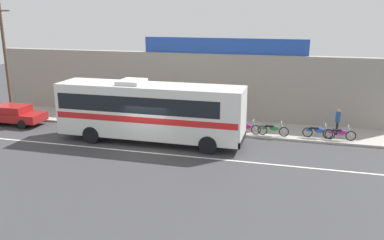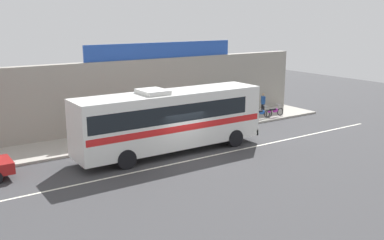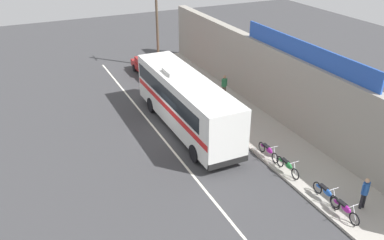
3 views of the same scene
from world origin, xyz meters
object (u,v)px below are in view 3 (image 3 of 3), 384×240
object	(u,v)px
intercity_bus	(185,99)
parked_car	(147,66)
motorcycle_purple	(268,150)
motorcycle_green	(287,166)
motorcycle_red	(344,209)
utility_pole	(157,19)
pedestrian_by_curb	(365,191)
motorcycle_orange	(326,192)
pedestrian_far_right	(224,84)

from	to	relation	value
intercity_bus	parked_car	world-z (taller)	intercity_bus
intercity_bus	parked_car	bearing A→B (deg)	173.77
motorcycle_purple	motorcycle_green	xyz separation A→B (m)	(1.73, 0.03, 0.00)
motorcycle_purple	motorcycle_red	size ratio (longest dim) A/B	1.06
motorcycle_green	motorcycle_purple	bearing A→B (deg)	-178.95
motorcycle_purple	motorcycle_red	bearing A→B (deg)	2.12
motorcycle_purple	motorcycle_green	size ratio (longest dim) A/B	1.00
parked_car	utility_pole	bearing A→B (deg)	132.01
utility_pole	pedestrian_by_curb	xyz separation A→B (m)	(23.12, 1.43, -3.27)
motorcycle_orange	pedestrian_by_curb	size ratio (longest dim) A/B	1.09
pedestrian_far_right	pedestrian_by_curb	world-z (taller)	pedestrian_far_right
utility_pole	parked_car	bearing A→B (deg)	-47.99
utility_pole	pedestrian_by_curb	distance (m)	23.39
intercity_bus	pedestrian_by_curb	distance (m)	11.90
motorcycle_orange	pedestrian_far_right	distance (m)	13.09
parked_car	pedestrian_by_curb	size ratio (longest dim) A/B	2.59
motorcycle_purple	parked_car	bearing A→B (deg)	-174.38
motorcycle_purple	motorcycle_red	world-z (taller)	same
intercity_bus	parked_car	xyz separation A→B (m)	(-10.59, 1.16, -1.33)
pedestrian_far_right	parked_car	bearing A→B (deg)	-155.05
parked_car	pedestrian_far_right	size ratio (longest dim) A/B	2.49
motorcycle_red	pedestrian_by_curb	distance (m)	1.33
intercity_bus	motorcycle_red	bearing A→B (deg)	14.75
motorcycle_orange	motorcycle_purple	bearing A→B (deg)	-176.29
motorcycle_orange	motorcycle_red	world-z (taller)	same
motorcycle_green	parked_car	bearing A→B (deg)	-174.83
parked_car	motorcycle_orange	world-z (taller)	parked_car
parked_car	motorcycle_orange	size ratio (longest dim) A/B	2.36
intercity_bus	motorcycle_red	world-z (taller)	intercity_bus
utility_pole	motorcycle_purple	bearing A→B (deg)	0.04
parked_car	motorcycle_red	distance (m)	21.86
intercity_bus	motorcycle_orange	distance (m)	10.44
motorcycle_green	pedestrian_far_right	size ratio (longest dim) A/B	1.12
motorcycle_orange	motorcycle_green	distance (m)	2.71
motorcycle_green	motorcycle_orange	bearing A→B (deg)	5.42
motorcycle_green	utility_pole	bearing A→B (deg)	-179.87
intercity_bus	motorcycle_orange	world-z (taller)	intercity_bus
intercity_bus	pedestrian_far_right	bearing A→B (deg)	123.75
motorcycle_red	motorcycle_purple	bearing A→B (deg)	-177.88
motorcycle_orange	parked_car	bearing A→B (deg)	-174.80
intercity_bus	motorcycle_red	size ratio (longest dim) A/B	6.17
motorcycle_orange	intercity_bus	bearing A→B (deg)	-163.00
parked_car	utility_pole	world-z (taller)	utility_pole
intercity_bus	pedestrian_far_right	world-z (taller)	intercity_bus
motorcycle_green	motorcycle_red	distance (m)	4.01
pedestrian_far_right	pedestrian_by_curb	distance (m)	14.22
motorcycle_purple	pedestrian_far_right	distance (m)	8.79
motorcycle_purple	motorcycle_green	world-z (taller)	same
utility_pole	motorcycle_green	bearing A→B (deg)	0.13
pedestrian_by_curb	intercity_bus	bearing A→B (deg)	-159.49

